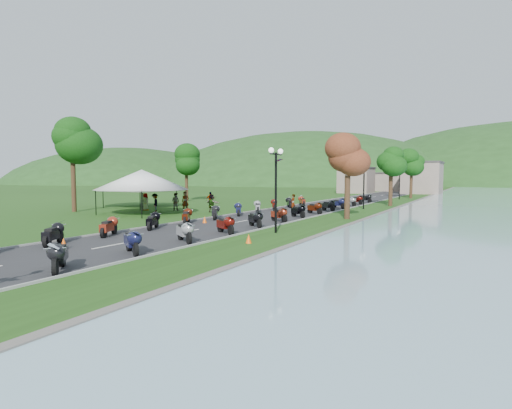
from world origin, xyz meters
The scene contains 13 objects.
road centered at (0.00, 40.00, 0.01)m, with size 7.00×120.00×0.02m, color #2B2B2D.
hills_backdrop centered at (0.00, 200.00, 0.00)m, with size 360.00×120.00×76.00m, color #285621, non-canonical shape.
far_building centered at (-2.00, 85.00, 2.50)m, with size 18.00×16.00×5.00m, color gray.
moto_row_left centered at (-2.56, 17.32, 0.55)m, with size 2.60×46.75×1.10m, color #331411, non-canonical shape.
moto_row_right centered at (2.54, 26.92, 0.55)m, with size 2.60×45.09×1.10m, color #331411, non-canonical shape.
vendor_tent_main centered at (-10.98, 22.90, 2.00)m, with size 5.54×5.54×4.00m, color white, non-canonical shape.
vendor_tent_side centered at (-17.17, 28.72, 2.00)m, with size 5.52×5.52×4.00m, color white, non-canonical shape.
tree_park_left centered at (-18.38, 21.33, 5.70)m, with size 4.10×4.10×11.39m, color #154E11, non-canonical shape.
tree_lakeside centered at (6.36, 27.81, 3.95)m, with size 2.84×2.84×7.89m, color #154E11, non-canonical shape.
pedestrian_a centered at (-9.05, 26.57, 0.00)m, with size 0.71×0.52×1.95m, color slate.
pedestrian_b centered at (-10.81, 27.17, 0.00)m, with size 0.86×0.47×1.78m, color slate.
pedestrian_c centered at (-11.23, 24.76, 0.00)m, with size 1.15×0.48×1.78m, color slate.
traffic_cone_near centered at (-1.08, 8.30, 0.28)m, with size 0.36×0.36×0.56m, color #F2590C.
Camera 1 is at (15.73, -3.14, 3.39)m, focal length 28.00 mm.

